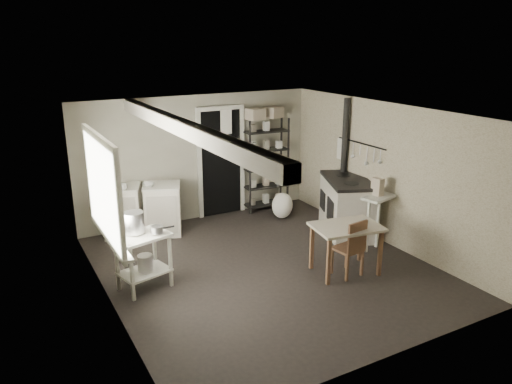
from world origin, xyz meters
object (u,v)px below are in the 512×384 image
stockpot (134,222)px  stove (346,209)px  base_cabinets (143,209)px  work_table (346,248)px  shelf_rack (266,162)px  chair (348,243)px  flour_sack (282,206)px  prep_table (144,261)px

stockpot → stove: (3.73, 0.20, -0.50)m
base_cabinets → work_table: bearing=-32.0°
stockpot → base_cabinets: size_ratio=0.21×
shelf_rack → stove: bearing=-67.8°
chair → shelf_rack: bearing=75.5°
shelf_rack → flour_sack: 0.93m
stockpot → base_cabinets: stockpot is taller
stockpot → shelf_rack: bearing=31.9°
stove → chair: 1.63m
prep_table → chair: chair is taller
stove → stockpot: bearing=-154.1°
stockpot → shelf_rack: shelf_rack is taller
work_table → chair: (-0.03, -0.08, 0.10)m
flour_sack → stove: bearing=-63.5°
prep_table → base_cabinets: (0.56, 1.92, 0.06)m
stove → flour_sack: 1.31m
prep_table → shelf_rack: shelf_rack is taller
shelf_rack → flour_sack: (0.01, -0.60, -0.71)m
stockpot → chair: bearing=-21.7°
shelf_rack → stove: shelf_rack is taller
stove → work_table: 1.56m
chair → stockpot: bearing=151.4°
shelf_rack → prep_table: bearing=-142.8°
shelf_rack → base_cabinets: bearing=-173.6°
base_cabinets → shelf_rack: bearing=24.1°
chair → stove: bearing=45.3°
base_cabinets → shelf_rack: (2.51, 0.12, 0.49)m
prep_table → stockpot: 0.55m
prep_table → stove: (3.66, 0.29, 0.04)m
base_cabinets → work_table: base_cabinets is taller
shelf_rack → chair: (-0.41, -3.04, -0.46)m
prep_table → chair: bearing=-20.6°
stockpot → base_cabinets: (0.63, 1.83, -0.48)m
stove → chair: size_ratio=1.44×
stockpot → work_table: (2.76, -1.01, -0.56)m
stockpot → stove: stockpot is taller
shelf_rack → work_table: bearing=-93.8°
prep_table → work_table: (2.69, -0.92, -0.02)m
stockpot → flour_sack: size_ratio=0.58×
work_table → base_cabinets: bearing=126.8°
base_cabinets → stove: bearing=-6.5°
stove → chair: (-1.00, -1.29, 0.04)m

